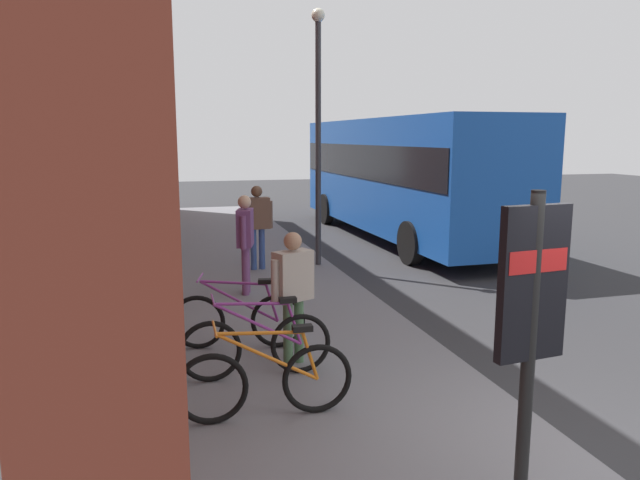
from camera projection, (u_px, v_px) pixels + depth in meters
ground at (418, 293)px, 11.16m from camera, size 60.00×60.00×0.00m
sidewalk_pavement at (256, 275)px, 12.36m from camera, size 24.00×3.50×0.12m
station_facade at (143, 67)px, 12.07m from camera, size 22.00×0.65×8.54m
bicycle_far_end at (266, 381)px, 5.88m from camera, size 0.48×1.77×0.97m
bicycle_leaning_wall at (257, 345)px, 6.90m from camera, size 0.48×1.77×0.97m
bicycle_end_of_row at (239, 319)px, 7.86m from camera, size 0.55×1.74×0.97m
transit_info_sign at (532, 304)px, 4.19m from camera, size 0.15×0.56×2.40m
city_bus at (401, 171)px, 16.85m from camera, size 10.55×2.79×3.35m
pedestrian_by_facade at (257, 219)px, 12.46m from camera, size 0.29×0.66×1.76m
pedestrian_near_bus at (293, 284)px, 7.22m from camera, size 0.41×0.58×1.64m
pedestrian_crossing_street at (245, 234)px, 10.49m from camera, size 0.65×0.37×1.75m
street_lamp at (318, 117)px, 12.58m from camera, size 0.28×0.28×5.35m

